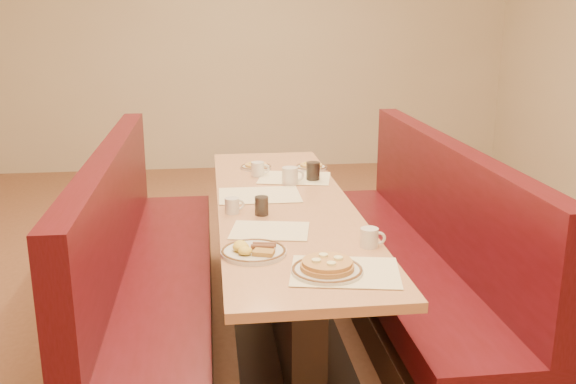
{
  "coord_description": "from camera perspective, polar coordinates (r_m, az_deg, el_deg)",
  "views": [
    {
      "loc": [
        -0.38,
        -3.2,
        1.71
      ],
      "look_at": [
        0.0,
        -0.14,
        0.85
      ],
      "focal_mm": 40.0,
      "sensor_mm": 36.0,
      "label": 1
    }
  ],
  "objects": [
    {
      "name": "coffee_mug_b",
      "position": [
        3.19,
        -4.94,
        -1.19
      ],
      "size": [
        0.1,
        0.07,
        0.08
      ],
      "rotation": [
        0.0,
        0.0,
        0.31
      ],
      "color": "silver",
      "rests_on": "diner_table"
    },
    {
      "name": "placemat_far_left",
      "position": [
        3.5,
        -2.56,
        -0.27
      ],
      "size": [
        0.44,
        0.34,
        0.0
      ],
      "primitive_type": "cube",
      "rotation": [
        0.0,
        0.0,
        -0.02
      ],
      "color": "#FFEFC7",
      "rests_on": "diner_table"
    },
    {
      "name": "coffee_mug_c",
      "position": [
        3.72,
        0.24,
        1.48
      ],
      "size": [
        0.13,
        0.09,
        0.1
      ],
      "rotation": [
        0.0,
        0.0,
        0.05
      ],
      "color": "silver",
      "rests_on": "diner_table"
    },
    {
      "name": "coffee_mug_d",
      "position": [
        3.91,
        -2.67,
        2.07
      ],
      "size": [
        0.11,
        0.08,
        0.09
      ],
      "rotation": [
        0.0,
        0.0,
        -0.07
      ],
      "color": "silver",
      "rests_on": "diner_table"
    },
    {
      "name": "placemat_far_right",
      "position": [
        3.86,
        0.58,
        1.27
      ],
      "size": [
        0.48,
        0.4,
        0.0
      ],
      "primitive_type": "cube",
      "rotation": [
        0.0,
        0.0,
        -0.23
      ],
      "color": "#FFEFC7",
      "rests_on": "diner_table"
    },
    {
      "name": "coffee_mug_a",
      "position": [
        2.75,
        7.3,
        -4.01
      ],
      "size": [
        0.11,
        0.08,
        0.08
      ],
      "rotation": [
        0.0,
        0.0,
        -0.27
      ],
      "color": "silver",
      "rests_on": "diner_table"
    },
    {
      "name": "soda_tumbler_mid",
      "position": [
        3.8,
        2.24,
        1.85
      ],
      "size": [
        0.08,
        0.08,
        0.11
      ],
      "color": "black",
      "rests_on": "diner_table"
    },
    {
      "name": "booth_left",
      "position": [
        3.49,
        -12.43,
        -7.53
      ],
      "size": [
        0.55,
        2.5,
        1.05
      ],
      "color": "#4C3326",
      "rests_on": "ground"
    },
    {
      "name": "pancake_plate",
      "position": [
        2.47,
        3.5,
        -6.77
      ],
      "size": [
        0.28,
        0.28,
        0.06
      ],
      "rotation": [
        0.0,
        0.0,
        -0.27
      ],
      "color": "silver",
      "rests_on": "diner_table"
    },
    {
      "name": "extra_plate_mid",
      "position": [
        4.1,
        2.06,
        2.27
      ],
      "size": [
        0.2,
        0.2,
        0.04
      ],
      "rotation": [
        0.0,
        0.0,
        0.25
      ],
      "color": "silver",
      "rests_on": "diner_table"
    },
    {
      "name": "placemat_near_left",
      "position": [
        2.93,
        -1.62,
        -3.43
      ],
      "size": [
        0.39,
        0.33,
        0.0
      ],
      "primitive_type": "cube",
      "rotation": [
        0.0,
        0.0,
        -0.19
      ],
      "color": "#FFEFC7",
      "rests_on": "diner_table"
    },
    {
      "name": "eggs_plate",
      "position": [
        2.66,
        -3.16,
        -5.24
      ],
      "size": [
        0.27,
        0.27,
        0.06
      ],
      "rotation": [
        0.0,
        0.0,
        -0.34
      ],
      "color": "silver",
      "rests_on": "diner_table"
    },
    {
      "name": "booth_right",
      "position": [
        3.64,
        11.3,
        -6.43
      ],
      "size": [
        0.55,
        2.5,
        1.05
      ],
      "color": "#4C3326",
      "rests_on": "ground"
    },
    {
      "name": "ground",
      "position": [
        3.65,
        -0.28,
        -12.36
      ],
      "size": [
        8.0,
        8.0,
        0.0
      ],
      "primitive_type": "plane",
      "color": "#9E6647",
      "rests_on": "ground"
    },
    {
      "name": "diner_table",
      "position": [
        3.49,
        -0.29,
        -6.92
      ],
      "size": [
        0.7,
        2.5,
        0.75
      ],
      "color": "black",
      "rests_on": "ground"
    },
    {
      "name": "extra_plate_far",
      "position": [
        4.11,
        -2.87,
        2.29
      ],
      "size": [
        0.2,
        0.2,
        0.04
      ],
      "rotation": [
        0.0,
        0.0,
        -0.05
      ],
      "color": "silver",
      "rests_on": "diner_table"
    },
    {
      "name": "soda_tumbler_near",
      "position": [
        3.16,
        -2.36,
        -1.24
      ],
      "size": [
        0.07,
        0.07,
        0.09
      ],
      "color": "black",
      "rests_on": "diner_table"
    },
    {
      "name": "placemat_near_right",
      "position": [
        2.49,
        5.09,
        -7.06
      ],
      "size": [
        0.47,
        0.38,
        0.0
      ],
      "primitive_type": "cube",
      "rotation": [
        0.0,
        0.0,
        -0.19
      ],
      "color": "#FFEFC7",
      "rests_on": "diner_table"
    }
  ]
}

